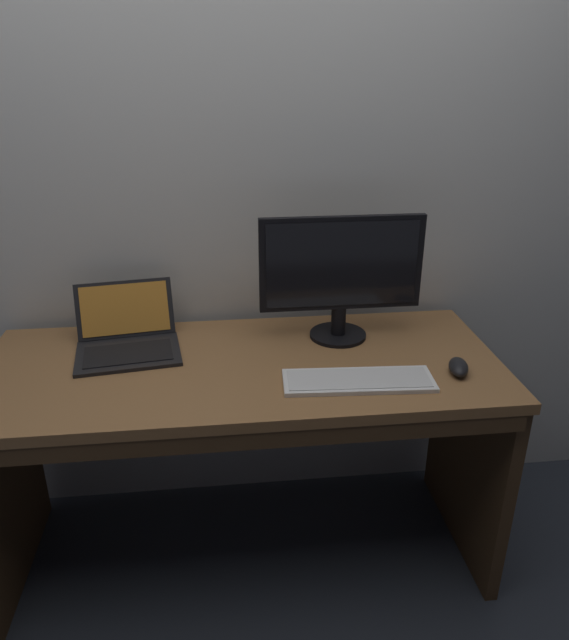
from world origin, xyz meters
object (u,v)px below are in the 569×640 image
object	(u,v)px
laptop_black	(127,336)
external_monitor	(341,273)
wired_keyboard	(358,380)
computer_mouse	(458,367)

from	to	relation	value
laptop_black	external_monitor	size ratio (longest dim) A/B	0.68
wired_keyboard	computer_mouse	bearing A→B (deg)	4.20
external_monitor	computer_mouse	bearing A→B (deg)	-42.55
wired_keyboard	external_monitor	bearing A→B (deg)	89.69
external_monitor	computer_mouse	xyz separation A→B (m)	(0.31, -0.29, -0.21)
laptop_black	external_monitor	bearing A→B (deg)	-0.26
external_monitor	computer_mouse	distance (m)	0.47
computer_mouse	wired_keyboard	bearing A→B (deg)	-160.79
wired_keyboard	computer_mouse	xyz separation A→B (m)	(0.31, 0.02, 0.01)
external_monitor	wired_keyboard	distance (m)	0.38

